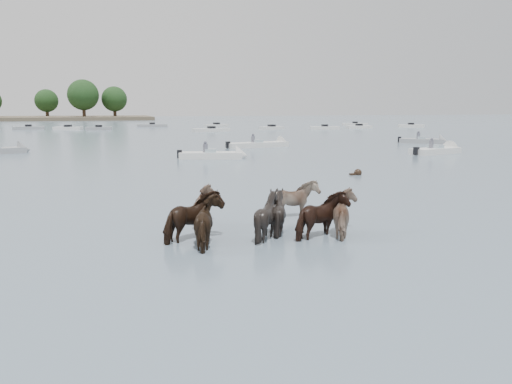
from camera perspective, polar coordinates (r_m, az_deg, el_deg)
name	(u,v)px	position (r m, az deg, el deg)	size (l,w,h in m)	color
ground	(297,242)	(14.25, 4.65, -5.70)	(400.00, 400.00, 0.00)	slate
pony_herd	(264,216)	(15.00, 0.97, -2.79)	(6.27, 4.14, 1.62)	black
swimming_pony	(357,173)	(28.67, 11.47, 2.12)	(0.72, 0.44, 0.44)	black
motorboat_b	(221,155)	(37.27, -4.04, 4.19)	(5.31, 2.73, 1.92)	silver
motorboat_c	(265,145)	(48.04, 0.99, 5.43)	(6.81, 2.89, 1.92)	silver
motorboat_d	(441,151)	(44.11, 20.36, 4.46)	(5.44, 3.01, 1.92)	silver
motorboat_e	(429,141)	(55.92, 19.11, 5.51)	(4.95, 4.13, 1.92)	gray
motorboat_f	(5,151)	(46.27, -26.74, 4.25)	(5.21, 3.15, 1.92)	gray
distant_flotilla	(134,128)	(88.36, -13.78, 7.12)	(104.30, 25.58, 0.93)	gray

